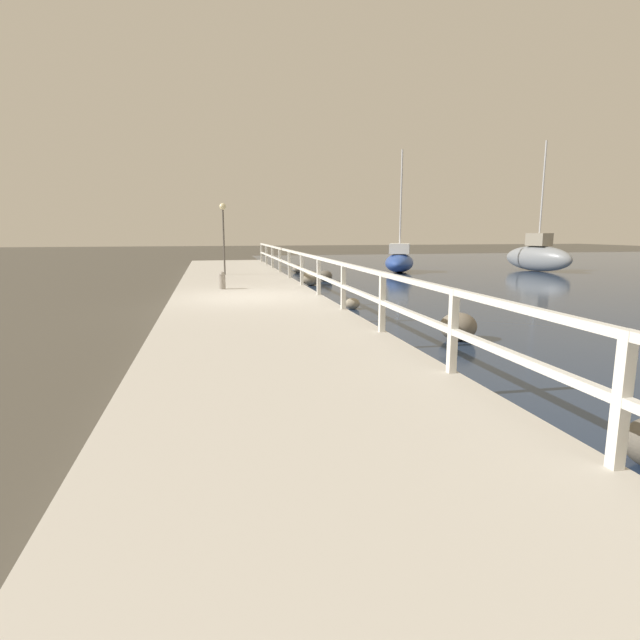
% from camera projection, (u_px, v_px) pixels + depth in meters
% --- Properties ---
extents(ground_plane, '(120.00, 120.00, 0.00)m').
position_uv_depth(ground_plane, '(249.00, 308.00, 13.87)').
color(ground_plane, '#4C473D').
extents(dock_walkway, '(4.20, 36.00, 0.32)m').
position_uv_depth(dock_walkway, '(248.00, 303.00, 13.84)').
color(dock_walkway, beige).
rests_on(dock_walkway, ground).
extents(railing, '(0.10, 32.50, 1.09)m').
position_uv_depth(railing, '(319.00, 269.00, 14.10)').
color(railing, white).
rests_on(railing, dock_walkway).
extents(boulder_far_strip, '(0.76, 0.68, 0.57)m').
position_uv_depth(boulder_far_strip, '(311.00, 278.00, 19.68)').
color(boulder_far_strip, gray).
rests_on(boulder_far_strip, ground).
extents(boulder_upstream, '(0.62, 0.56, 0.46)m').
position_uv_depth(boulder_upstream, '(325.00, 276.00, 21.29)').
color(boulder_upstream, '#666056').
rests_on(boulder_upstream, ground).
extents(boulder_water_edge, '(0.73, 0.66, 0.55)m').
position_uv_depth(boulder_water_edge, '(458.00, 326.00, 9.79)').
color(boulder_water_edge, slate).
rests_on(boulder_water_edge, ground).
extents(boulder_downstream, '(0.56, 0.50, 0.42)m').
position_uv_depth(boulder_downstream, '(298.00, 269.00, 25.55)').
color(boulder_downstream, gray).
rests_on(boulder_downstream, ground).
extents(boulder_near_dock, '(0.41, 0.37, 0.31)m').
position_uv_depth(boulder_near_dock, '(352.00, 304.00, 13.72)').
color(boulder_near_dock, gray).
rests_on(boulder_near_dock, ground).
extents(mooring_bollard, '(0.20, 0.20, 0.55)m').
position_uv_depth(mooring_bollard, '(222.00, 280.00, 15.64)').
color(mooring_bollard, gray).
rests_on(mooring_bollard, dock_walkway).
extents(dock_lamp, '(0.28, 0.28, 2.92)m').
position_uv_depth(dock_lamp, '(223.00, 221.00, 20.41)').
color(dock_lamp, '#514C47').
rests_on(dock_lamp, dock_walkway).
extents(sailboat_gray, '(2.05, 4.34, 6.69)m').
position_uv_depth(sailboat_gray, '(538.00, 256.00, 26.58)').
color(sailboat_gray, gray).
rests_on(sailboat_gray, water_surface).
extents(sailboat_blue, '(2.71, 3.72, 6.13)m').
position_uv_depth(sailboat_blue, '(399.00, 260.00, 25.89)').
color(sailboat_blue, '#2D4C9E').
rests_on(sailboat_blue, water_surface).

